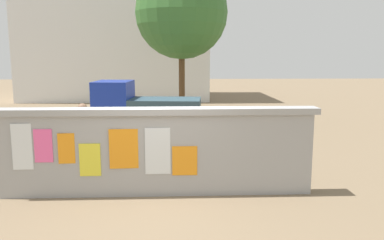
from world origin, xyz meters
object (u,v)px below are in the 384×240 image
auto_rickshaw_truck (142,109)px  tree_roadside (182,13)px  motorcycle (184,142)px  bicycle_near (258,155)px  person_walking (83,130)px

auto_rickshaw_truck → tree_roadside: (1.44, 3.95, 3.64)m
auto_rickshaw_truck → motorcycle: bearing=-67.7°
motorcycle → bicycle_near: bicycle_near is taller
motorcycle → bicycle_near: 2.08m
bicycle_near → auto_rickshaw_truck: bearing=124.7°
bicycle_near → person_walking: person_walking is taller
bicycle_near → tree_roadside: 9.56m
auto_rickshaw_truck → motorcycle: size_ratio=1.96×
motorcycle → tree_roadside: (0.07, 7.29, 4.08)m
auto_rickshaw_truck → motorcycle: (1.37, -3.34, -0.44)m
person_walking → bicycle_near: bearing=-2.1°
person_walking → tree_roadside: 9.34m
auto_rickshaw_truck → motorcycle: 3.64m
bicycle_near → person_walking: size_ratio=1.06×
motorcycle → bicycle_near: bearing=-33.3°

